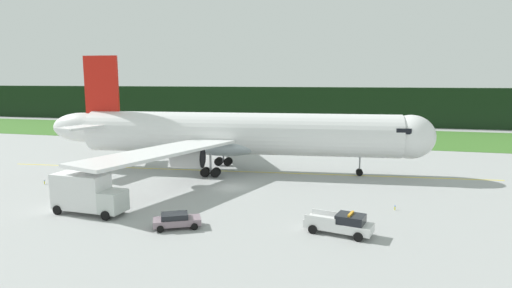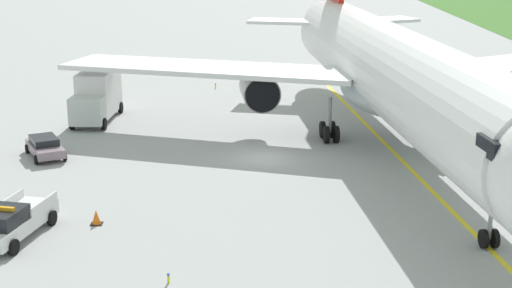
{
  "view_description": "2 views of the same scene",
  "coord_description": "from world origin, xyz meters",
  "px_view_note": "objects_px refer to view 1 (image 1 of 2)",
  "views": [
    {
      "loc": [
        15.24,
        -46.61,
        12.74
      ],
      "look_at": [
        0.93,
        8.18,
        4.02
      ],
      "focal_mm": 29.73,
      "sensor_mm": 36.0,
      "label": 1
    },
    {
      "loc": [
        47.61,
        -0.78,
        14.27
      ],
      "look_at": [
        3.89,
        -0.65,
        2.02
      ],
      "focal_mm": 53.65,
      "sensor_mm": 36.0,
      "label": 2
    }
  ],
  "objects_px": {
    "airliner": "(236,134)",
    "catering_truck": "(87,193)",
    "staff_car": "(176,220)",
    "ops_pickup_truck": "(341,224)",
    "apron_cone": "(322,215)"
  },
  "relations": [
    {
      "from": "airliner",
      "to": "ops_pickup_truck",
      "type": "relative_size",
      "value": 9.18
    },
    {
      "from": "airliner",
      "to": "catering_truck",
      "type": "xyz_separation_m",
      "value": [
        -8.18,
        -21.36,
        -3.21
      ]
    },
    {
      "from": "airliner",
      "to": "staff_car",
      "type": "bearing_deg",
      "value": -85.62
    },
    {
      "from": "ops_pickup_truck",
      "to": "apron_cone",
      "type": "bearing_deg",
      "value": 118.04
    },
    {
      "from": "airliner",
      "to": "ops_pickup_truck",
      "type": "height_order",
      "value": "airliner"
    },
    {
      "from": "airliner",
      "to": "apron_cone",
      "type": "xyz_separation_m",
      "value": [
        13.67,
        -17.17,
        -4.84
      ]
    },
    {
      "from": "staff_car",
      "to": "apron_cone",
      "type": "xyz_separation_m",
      "value": [
        11.92,
        5.69,
        -0.34
      ]
    },
    {
      "from": "airliner",
      "to": "apron_cone",
      "type": "distance_m",
      "value": 22.48
    },
    {
      "from": "airliner",
      "to": "catering_truck",
      "type": "relative_size",
      "value": 7.34
    },
    {
      "from": "airliner",
      "to": "catering_truck",
      "type": "distance_m",
      "value": 23.1
    },
    {
      "from": "ops_pickup_truck",
      "to": "catering_truck",
      "type": "distance_m",
      "value": 23.82
    },
    {
      "from": "catering_truck",
      "to": "staff_car",
      "type": "distance_m",
      "value": 10.13
    },
    {
      "from": "staff_car",
      "to": "apron_cone",
      "type": "relative_size",
      "value": 5.93
    },
    {
      "from": "catering_truck",
      "to": "apron_cone",
      "type": "bearing_deg",
      "value": 10.85
    },
    {
      "from": "apron_cone",
      "to": "airliner",
      "type": "bearing_deg",
      "value": 128.53
    }
  ]
}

